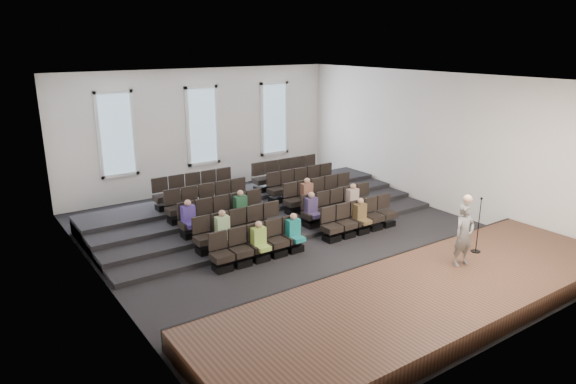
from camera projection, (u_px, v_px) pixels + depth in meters
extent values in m
plane|color=black|center=(302.00, 240.00, 16.23)|extent=(14.00, 14.00, 0.00)
cube|color=white|center=(303.00, 78.00, 14.80)|extent=(12.00, 14.00, 0.02)
cube|color=white|center=(202.00, 130.00, 21.07)|extent=(12.00, 0.04, 5.00)
cube|color=white|center=(514.00, 231.00, 9.97)|extent=(12.00, 0.04, 5.00)
cube|color=white|center=(99.00, 196.00, 12.25)|extent=(0.04, 14.00, 5.00)
cube|color=white|center=(435.00, 141.00, 18.78)|extent=(0.04, 14.00, 5.00)
cube|color=#523223|center=(428.00, 296.00, 12.13)|extent=(11.80, 3.60, 0.50)
cube|color=black|center=(376.00, 270.00, 13.53)|extent=(11.80, 0.06, 0.52)
cube|color=black|center=(263.00, 217.00, 18.05)|extent=(11.80, 4.80, 0.15)
cube|color=black|center=(255.00, 211.00, 18.44)|extent=(11.80, 3.75, 0.30)
cube|color=black|center=(248.00, 206.00, 18.83)|extent=(11.80, 2.70, 0.45)
cube|color=black|center=(241.00, 200.00, 19.23)|extent=(11.80, 1.65, 0.60)
cube|color=black|center=(222.00, 267.00, 14.03)|extent=(0.47, 0.43, 0.20)
cube|color=black|center=(222.00, 257.00, 13.95)|extent=(0.55, 0.50, 0.19)
cube|color=black|center=(218.00, 240.00, 13.99)|extent=(0.55, 0.08, 0.50)
cube|color=black|center=(241.00, 262.00, 14.36)|extent=(0.47, 0.43, 0.20)
cube|color=black|center=(241.00, 252.00, 14.27)|extent=(0.55, 0.50, 0.19)
cube|color=black|center=(237.00, 236.00, 14.32)|extent=(0.55, 0.08, 0.50)
cube|color=black|center=(260.00, 257.00, 14.68)|extent=(0.47, 0.43, 0.20)
cube|color=black|center=(260.00, 247.00, 14.60)|extent=(0.55, 0.50, 0.19)
cube|color=black|center=(255.00, 231.00, 14.65)|extent=(0.55, 0.08, 0.50)
cube|color=black|center=(277.00, 252.00, 15.01)|extent=(0.47, 0.43, 0.20)
cube|color=black|center=(277.00, 243.00, 14.92)|extent=(0.55, 0.50, 0.19)
cube|color=black|center=(273.00, 227.00, 14.97)|extent=(0.55, 0.08, 0.50)
cube|color=black|center=(294.00, 248.00, 15.34)|extent=(0.47, 0.43, 0.20)
cube|color=black|center=(294.00, 238.00, 15.25)|extent=(0.55, 0.50, 0.19)
cube|color=black|center=(290.00, 223.00, 15.30)|extent=(0.55, 0.08, 0.50)
cube|color=black|center=(332.00, 238.00, 16.12)|extent=(0.47, 0.43, 0.20)
cube|color=black|center=(332.00, 229.00, 16.03)|extent=(0.55, 0.50, 0.19)
cube|color=black|center=(328.00, 214.00, 16.08)|extent=(0.55, 0.08, 0.50)
cube|color=black|center=(346.00, 234.00, 16.45)|extent=(0.47, 0.43, 0.20)
cube|color=black|center=(346.00, 225.00, 16.36)|extent=(0.55, 0.50, 0.19)
cube|color=black|center=(343.00, 211.00, 16.41)|extent=(0.55, 0.08, 0.50)
cube|color=black|center=(360.00, 230.00, 16.77)|extent=(0.47, 0.43, 0.20)
cube|color=black|center=(360.00, 221.00, 16.68)|extent=(0.55, 0.50, 0.19)
cube|color=black|center=(357.00, 208.00, 16.73)|extent=(0.55, 0.08, 0.50)
cube|color=black|center=(374.00, 226.00, 17.10)|extent=(0.47, 0.43, 0.20)
cube|color=black|center=(374.00, 218.00, 17.01)|extent=(0.55, 0.50, 0.19)
cube|color=black|center=(370.00, 204.00, 17.06)|extent=(0.55, 0.08, 0.50)
cube|color=black|center=(386.00, 223.00, 17.42)|extent=(0.47, 0.43, 0.20)
cube|color=black|center=(387.00, 214.00, 17.34)|extent=(0.55, 0.50, 0.19)
cube|color=black|center=(383.00, 201.00, 17.38)|extent=(0.55, 0.08, 0.50)
cube|color=black|center=(205.00, 250.00, 14.82)|extent=(0.47, 0.43, 0.20)
cube|color=black|center=(205.00, 240.00, 14.73)|extent=(0.55, 0.50, 0.19)
cube|color=black|center=(201.00, 224.00, 14.78)|extent=(0.55, 0.08, 0.50)
cube|color=black|center=(224.00, 245.00, 15.15)|extent=(0.47, 0.43, 0.20)
cube|color=black|center=(223.00, 235.00, 15.06)|extent=(0.55, 0.50, 0.19)
cube|color=black|center=(220.00, 220.00, 15.11)|extent=(0.55, 0.08, 0.50)
cube|color=black|center=(241.00, 241.00, 15.47)|extent=(0.47, 0.43, 0.20)
cube|color=black|center=(241.00, 231.00, 15.38)|extent=(0.55, 0.50, 0.19)
cube|color=black|center=(237.00, 216.00, 15.43)|extent=(0.55, 0.08, 0.50)
cube|color=black|center=(258.00, 237.00, 15.80)|extent=(0.47, 0.43, 0.20)
cube|color=black|center=(258.00, 227.00, 15.71)|extent=(0.55, 0.50, 0.19)
cube|color=black|center=(255.00, 213.00, 15.76)|extent=(0.55, 0.08, 0.50)
cube|color=black|center=(275.00, 233.00, 16.12)|extent=(0.47, 0.43, 0.20)
cube|color=black|center=(275.00, 224.00, 16.03)|extent=(0.55, 0.50, 0.19)
cube|color=black|center=(271.00, 209.00, 16.08)|extent=(0.55, 0.08, 0.50)
cube|color=black|center=(312.00, 224.00, 16.91)|extent=(0.47, 0.43, 0.20)
cube|color=black|center=(312.00, 215.00, 16.82)|extent=(0.55, 0.50, 0.19)
cube|color=black|center=(308.00, 201.00, 16.87)|extent=(0.55, 0.08, 0.50)
cube|color=black|center=(326.00, 220.00, 17.23)|extent=(0.47, 0.43, 0.20)
cube|color=black|center=(326.00, 212.00, 17.15)|extent=(0.55, 0.50, 0.19)
cube|color=black|center=(322.00, 198.00, 17.20)|extent=(0.55, 0.08, 0.50)
cube|color=black|center=(340.00, 217.00, 17.56)|extent=(0.47, 0.43, 0.20)
cube|color=black|center=(340.00, 208.00, 17.47)|extent=(0.55, 0.50, 0.19)
cube|color=black|center=(336.00, 195.00, 17.52)|extent=(0.55, 0.08, 0.50)
cube|color=black|center=(353.00, 214.00, 17.89)|extent=(0.47, 0.43, 0.20)
cube|color=black|center=(353.00, 205.00, 17.80)|extent=(0.55, 0.50, 0.19)
cube|color=black|center=(350.00, 193.00, 17.85)|extent=(0.55, 0.08, 0.50)
cube|color=black|center=(366.00, 211.00, 18.21)|extent=(0.47, 0.43, 0.20)
cube|color=black|center=(366.00, 202.00, 18.12)|extent=(0.55, 0.50, 0.19)
cube|color=black|center=(362.00, 190.00, 18.17)|extent=(0.55, 0.08, 0.50)
cube|color=black|center=(190.00, 234.00, 15.61)|extent=(0.47, 0.42, 0.20)
cube|color=black|center=(189.00, 224.00, 15.52)|extent=(0.55, 0.50, 0.19)
cube|color=black|center=(186.00, 210.00, 15.57)|extent=(0.55, 0.08, 0.50)
cube|color=black|center=(208.00, 230.00, 15.93)|extent=(0.47, 0.42, 0.20)
cube|color=black|center=(207.00, 221.00, 15.84)|extent=(0.55, 0.50, 0.19)
cube|color=black|center=(204.00, 206.00, 15.89)|extent=(0.55, 0.08, 0.50)
cube|color=black|center=(225.00, 226.00, 16.26)|extent=(0.47, 0.42, 0.20)
cube|color=black|center=(225.00, 217.00, 16.17)|extent=(0.55, 0.50, 0.19)
cube|color=black|center=(221.00, 203.00, 16.22)|extent=(0.55, 0.08, 0.50)
cube|color=black|center=(242.00, 223.00, 16.58)|extent=(0.47, 0.42, 0.20)
cube|color=black|center=(241.00, 214.00, 16.50)|extent=(0.55, 0.50, 0.19)
cube|color=black|center=(238.00, 200.00, 16.54)|extent=(0.55, 0.08, 0.50)
cube|color=black|center=(257.00, 219.00, 16.91)|extent=(0.47, 0.42, 0.20)
cube|color=black|center=(257.00, 210.00, 16.82)|extent=(0.55, 0.50, 0.19)
cube|color=black|center=(254.00, 197.00, 16.87)|extent=(0.55, 0.08, 0.50)
cube|color=black|center=(293.00, 211.00, 17.70)|extent=(0.47, 0.42, 0.20)
cube|color=black|center=(293.00, 203.00, 17.61)|extent=(0.55, 0.50, 0.19)
cube|color=black|center=(290.00, 190.00, 17.66)|extent=(0.55, 0.08, 0.50)
cube|color=black|center=(307.00, 208.00, 18.02)|extent=(0.47, 0.42, 0.20)
cube|color=black|center=(307.00, 200.00, 17.93)|extent=(0.55, 0.50, 0.19)
cube|color=black|center=(304.00, 187.00, 17.98)|extent=(0.55, 0.08, 0.50)
cube|color=black|center=(321.00, 205.00, 18.35)|extent=(0.47, 0.42, 0.20)
cube|color=black|center=(321.00, 197.00, 18.26)|extent=(0.55, 0.50, 0.19)
cube|color=black|center=(317.00, 184.00, 18.31)|extent=(0.55, 0.08, 0.50)
cube|color=black|center=(334.00, 202.00, 18.67)|extent=(0.47, 0.42, 0.20)
cube|color=black|center=(334.00, 194.00, 18.58)|extent=(0.55, 0.50, 0.19)
cube|color=black|center=(331.00, 182.00, 18.63)|extent=(0.55, 0.08, 0.50)
cube|color=black|center=(346.00, 199.00, 19.00)|extent=(0.47, 0.42, 0.20)
cube|color=black|center=(347.00, 191.00, 18.91)|extent=(0.55, 0.50, 0.19)
cube|color=black|center=(343.00, 179.00, 18.96)|extent=(0.55, 0.08, 0.50)
cube|color=black|center=(176.00, 220.00, 16.39)|extent=(0.47, 0.42, 0.20)
cube|color=black|center=(175.00, 211.00, 16.31)|extent=(0.55, 0.50, 0.19)
cube|color=black|center=(172.00, 197.00, 16.36)|extent=(0.55, 0.08, 0.50)
cube|color=black|center=(193.00, 216.00, 16.72)|extent=(0.47, 0.42, 0.20)
cube|color=black|center=(193.00, 207.00, 16.63)|extent=(0.55, 0.50, 0.19)
cube|color=black|center=(190.00, 194.00, 16.68)|extent=(0.55, 0.08, 0.50)
cube|color=black|center=(210.00, 213.00, 17.05)|extent=(0.47, 0.42, 0.20)
cube|color=black|center=(210.00, 204.00, 16.96)|extent=(0.55, 0.50, 0.19)
cube|color=black|center=(206.00, 191.00, 17.01)|extent=(0.55, 0.08, 0.50)
cube|color=black|center=(226.00, 210.00, 17.37)|extent=(0.47, 0.42, 0.20)
cube|color=black|center=(226.00, 201.00, 17.28)|extent=(0.55, 0.50, 0.19)
cube|color=black|center=(222.00, 188.00, 17.33)|extent=(0.55, 0.08, 0.50)
cube|color=black|center=(242.00, 207.00, 17.70)|extent=(0.47, 0.42, 0.20)
cube|color=black|center=(241.00, 198.00, 17.61)|extent=(0.55, 0.50, 0.19)
cube|color=black|center=(238.00, 185.00, 17.66)|extent=(0.55, 0.08, 0.50)
cube|color=black|center=(277.00, 199.00, 18.48)|extent=(0.47, 0.42, 0.20)
cube|color=black|center=(277.00, 191.00, 18.39)|extent=(0.55, 0.50, 0.19)
cube|color=black|center=(273.00, 179.00, 18.44)|extent=(0.55, 0.08, 0.50)
cube|color=black|center=(290.00, 197.00, 18.81)|extent=(0.47, 0.42, 0.20)
cube|color=black|center=(290.00, 189.00, 18.72)|extent=(0.55, 0.50, 0.19)
cube|color=black|center=(287.00, 176.00, 18.77)|extent=(0.55, 0.08, 0.50)
cube|color=black|center=(304.00, 194.00, 19.13)|extent=(0.47, 0.42, 0.20)
cube|color=black|center=(304.00, 186.00, 19.05)|extent=(0.55, 0.50, 0.19)
cube|color=black|center=(300.00, 174.00, 19.09)|extent=(0.55, 0.08, 0.50)
cube|color=black|center=(316.00, 191.00, 19.46)|extent=(0.47, 0.42, 0.20)
cube|color=black|center=(316.00, 184.00, 19.37)|extent=(0.55, 0.50, 0.19)
cube|color=black|center=(313.00, 172.00, 19.42)|extent=(0.55, 0.08, 0.50)
cube|color=black|center=(329.00, 189.00, 19.78)|extent=(0.47, 0.42, 0.20)
cube|color=black|center=(329.00, 181.00, 19.70)|extent=(0.55, 0.50, 0.19)
cube|color=black|center=(326.00, 170.00, 19.75)|extent=(0.55, 0.08, 0.50)
cube|color=black|center=(163.00, 207.00, 17.18)|extent=(0.47, 0.42, 0.20)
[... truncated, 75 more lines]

